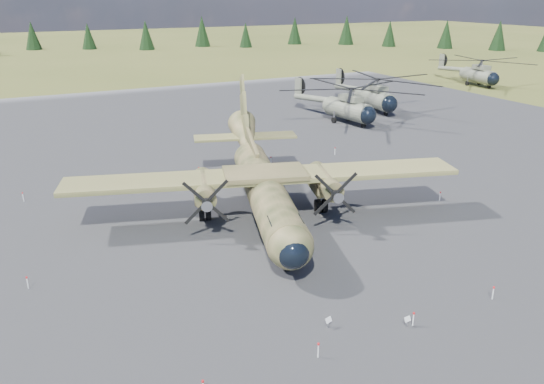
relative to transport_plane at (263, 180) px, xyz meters
name	(u,v)px	position (x,y,z in m)	size (l,w,h in m)	color
ground	(270,237)	(-1.48, -4.33, -2.91)	(500.00, 500.00, 0.00)	brown
apron	(221,194)	(-1.48, 5.67, -2.91)	(120.00, 120.00, 0.04)	slate
transport_plane	(263,180)	(0.00, 0.00, 0.00)	(30.36, 27.09, 10.14)	#3B4123
helicopter_near	(348,98)	(24.38, 23.84, 0.65)	(22.10, 24.42, 5.02)	gray
helicopter_mid	(375,88)	(32.40, 28.50, 0.74)	(22.11, 24.74, 5.15)	gray
helicopter_far	(479,67)	(65.00, 39.04, 0.70)	(22.21, 24.60, 5.09)	gray
info_placard_left	(328,321)	(-3.68, -15.91, -2.49)	(0.43, 0.28, 0.63)	gray
info_placard_right	(407,320)	(0.20, -17.72, -2.51)	(0.40, 0.20, 0.61)	gray
barrier_fence	(265,233)	(-1.94, -4.41, -2.41)	(33.12, 29.62, 0.85)	white
treeline	(336,210)	(-0.71, -11.72, 1.89)	(322.24, 316.25, 10.89)	black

